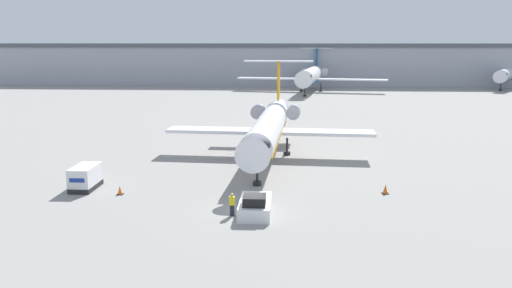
{
  "coord_description": "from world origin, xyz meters",
  "views": [
    {
      "loc": [
        2.79,
        -36.49,
        12.82
      ],
      "look_at": [
        0.0,
        9.06,
        3.54
      ],
      "focal_mm": 35.0,
      "sensor_mm": 36.0,
      "label": 1
    }
  ],
  "objects_px": {
    "traffic_cone_left": "(120,190)",
    "airplane_parked_far_left": "(311,76)",
    "luggage_cart": "(85,177)",
    "airplane_parked_far_right": "(510,73)",
    "worker_near_tug": "(232,204)",
    "airplane_main": "(269,125)",
    "traffic_cone_right": "(385,189)",
    "pushback_tug": "(255,206)"
  },
  "relations": [
    {
      "from": "traffic_cone_left",
      "to": "airplane_parked_far_right",
      "type": "bearing_deg",
      "value": 54.54
    },
    {
      "from": "pushback_tug",
      "to": "airplane_parked_far_left",
      "type": "bearing_deg",
      "value": 84.93
    },
    {
      "from": "airplane_main",
      "to": "airplane_parked_far_right",
      "type": "height_order",
      "value": "airplane_parked_far_right"
    },
    {
      "from": "airplane_main",
      "to": "airplane_parked_far_right",
      "type": "xyz_separation_m",
      "value": [
        67.7,
        96.68,
        0.42
      ]
    },
    {
      "from": "luggage_cart",
      "to": "traffic_cone_right",
      "type": "distance_m",
      "value": 26.47
    },
    {
      "from": "pushback_tug",
      "to": "traffic_cone_left",
      "type": "relative_size",
      "value": 6.21
    },
    {
      "from": "traffic_cone_left",
      "to": "airplane_parked_far_right",
      "type": "height_order",
      "value": "airplane_parked_far_right"
    },
    {
      "from": "pushback_tug",
      "to": "traffic_cone_right",
      "type": "height_order",
      "value": "pushback_tug"
    },
    {
      "from": "airplane_main",
      "to": "traffic_cone_right",
      "type": "relative_size",
      "value": 36.66
    },
    {
      "from": "traffic_cone_right",
      "to": "airplane_parked_far_left",
      "type": "height_order",
      "value": "airplane_parked_far_left"
    },
    {
      "from": "pushback_tug",
      "to": "worker_near_tug",
      "type": "distance_m",
      "value": 1.82
    },
    {
      "from": "traffic_cone_left",
      "to": "airplane_parked_far_left",
      "type": "distance_m",
      "value": 95.52
    },
    {
      "from": "traffic_cone_right",
      "to": "airplane_parked_far_right",
      "type": "distance_m",
      "value": 124.64
    },
    {
      "from": "worker_near_tug",
      "to": "pushback_tug",
      "type": "bearing_deg",
      "value": 18.52
    },
    {
      "from": "airplane_parked_far_left",
      "to": "traffic_cone_left",
      "type": "bearing_deg",
      "value": -102.46
    },
    {
      "from": "airplane_main",
      "to": "pushback_tug",
      "type": "bearing_deg",
      "value": -91.1
    },
    {
      "from": "luggage_cart",
      "to": "airplane_parked_far_right",
      "type": "distance_m",
      "value": 138.87
    },
    {
      "from": "airplane_parked_far_left",
      "to": "traffic_cone_right",
      "type": "bearing_deg",
      "value": -88.58
    },
    {
      "from": "airplane_main",
      "to": "worker_near_tug",
      "type": "relative_size",
      "value": 17.1
    },
    {
      "from": "pushback_tug",
      "to": "airplane_parked_far_left",
      "type": "height_order",
      "value": "airplane_parked_far_left"
    },
    {
      "from": "airplane_main",
      "to": "airplane_parked_far_left",
      "type": "xyz_separation_m",
      "value": [
        8.27,
        77.54,
        0.68
      ]
    },
    {
      "from": "airplane_main",
      "to": "traffic_cone_left",
      "type": "distance_m",
      "value": 20.17
    },
    {
      "from": "luggage_cart",
      "to": "worker_near_tug",
      "type": "relative_size",
      "value": 2.04
    },
    {
      "from": "worker_near_tug",
      "to": "traffic_cone_left",
      "type": "xyz_separation_m",
      "value": [
        -10.23,
        4.8,
        -0.56
      ]
    },
    {
      "from": "pushback_tug",
      "to": "luggage_cart",
      "type": "height_order",
      "value": "luggage_cart"
    },
    {
      "from": "traffic_cone_left",
      "to": "traffic_cone_right",
      "type": "relative_size",
      "value": 0.93
    },
    {
      "from": "airplane_main",
      "to": "airplane_parked_far_right",
      "type": "relative_size",
      "value": 0.85
    },
    {
      "from": "pushback_tug",
      "to": "worker_near_tug",
      "type": "bearing_deg",
      "value": -161.48
    },
    {
      "from": "airplane_main",
      "to": "worker_near_tug",
      "type": "bearing_deg",
      "value": -95.84
    },
    {
      "from": "pushback_tug",
      "to": "airplane_parked_far_left",
      "type": "relative_size",
      "value": 0.12
    },
    {
      "from": "airplane_main",
      "to": "luggage_cart",
      "type": "bearing_deg",
      "value": -138.39
    },
    {
      "from": "traffic_cone_left",
      "to": "worker_near_tug",
      "type": "bearing_deg",
      "value": -25.11
    },
    {
      "from": "pushback_tug",
      "to": "airplane_parked_far_left",
      "type": "distance_m",
      "value": 97.86
    },
    {
      "from": "pushback_tug",
      "to": "worker_near_tug",
      "type": "relative_size",
      "value": 2.7
    },
    {
      "from": "worker_near_tug",
      "to": "traffic_cone_right",
      "type": "relative_size",
      "value": 2.14
    },
    {
      "from": "airplane_parked_far_right",
      "to": "traffic_cone_right",
      "type": "bearing_deg",
      "value": -117.31
    },
    {
      "from": "luggage_cart",
      "to": "traffic_cone_left",
      "type": "distance_m",
      "value": 3.96
    },
    {
      "from": "airplane_main",
      "to": "traffic_cone_left",
      "type": "xyz_separation_m",
      "value": [
        -12.32,
        -15.65,
        -3.21
      ]
    },
    {
      "from": "traffic_cone_right",
      "to": "airplane_parked_far_left",
      "type": "bearing_deg",
      "value": 91.42
    },
    {
      "from": "luggage_cart",
      "to": "airplane_main",
      "type": "bearing_deg",
      "value": 41.61
    },
    {
      "from": "airplane_main",
      "to": "airplane_parked_far_left",
      "type": "relative_size",
      "value": 0.76
    },
    {
      "from": "traffic_cone_left",
      "to": "airplane_parked_far_right",
      "type": "xyz_separation_m",
      "value": [
        80.02,
        112.33,
        3.62
      ]
    }
  ]
}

